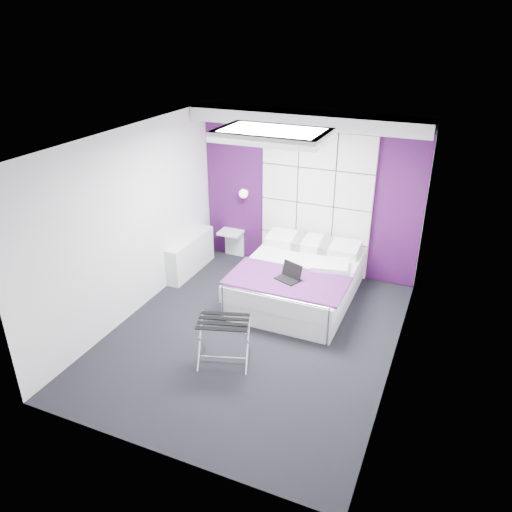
# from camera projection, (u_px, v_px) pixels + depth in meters

# --- Properties ---
(floor) EXTENTS (4.40, 4.40, 0.00)m
(floor) POSITION_uv_depth(u_px,v_px,m) (253.00, 335.00, 6.66)
(floor) COLOR black
(floor) RESTS_ON ground
(ceiling) EXTENTS (4.40, 4.40, 0.00)m
(ceiling) POSITION_uv_depth(u_px,v_px,m) (253.00, 140.00, 5.54)
(ceiling) COLOR white
(ceiling) RESTS_ON wall_back
(wall_back) EXTENTS (3.60, 0.00, 3.60)m
(wall_back) POSITION_uv_depth(u_px,v_px,m) (308.00, 194.00, 7.92)
(wall_back) COLOR white
(wall_back) RESTS_ON floor
(wall_left) EXTENTS (0.00, 4.40, 4.40)m
(wall_left) POSITION_uv_depth(u_px,v_px,m) (131.00, 225.00, 6.74)
(wall_left) COLOR white
(wall_left) RESTS_ON floor
(wall_right) EXTENTS (0.00, 4.40, 4.40)m
(wall_right) POSITION_uv_depth(u_px,v_px,m) (403.00, 273.00, 5.46)
(wall_right) COLOR white
(wall_right) RESTS_ON floor
(accent_wall) EXTENTS (3.58, 0.02, 2.58)m
(accent_wall) POSITION_uv_depth(u_px,v_px,m) (308.00, 194.00, 7.92)
(accent_wall) COLOR #3F1045
(accent_wall) RESTS_ON wall_back
(soffit) EXTENTS (3.58, 0.50, 0.20)m
(soffit) POSITION_uv_depth(u_px,v_px,m) (307.00, 119.00, 7.20)
(soffit) COLOR white
(soffit) RESTS_ON wall_back
(headboard) EXTENTS (1.80, 0.08, 2.30)m
(headboard) POSITION_uv_depth(u_px,v_px,m) (316.00, 204.00, 7.88)
(headboard) COLOR silver
(headboard) RESTS_ON wall_back
(skylight) EXTENTS (1.36, 0.86, 0.12)m
(skylight) POSITION_uv_depth(u_px,v_px,m) (272.00, 134.00, 6.06)
(skylight) COLOR white
(skylight) RESTS_ON ceiling
(wall_lamp) EXTENTS (0.15, 0.15, 0.15)m
(wall_lamp) POSITION_uv_depth(u_px,v_px,m) (244.00, 193.00, 8.22)
(wall_lamp) COLOR white
(wall_lamp) RESTS_ON wall_back
(radiator) EXTENTS (0.22, 1.20, 0.60)m
(radiator) POSITION_uv_depth(u_px,v_px,m) (191.00, 255.00, 8.21)
(radiator) COLOR white
(radiator) RESTS_ON floor
(bed) EXTENTS (1.65, 1.99, 0.70)m
(bed) POSITION_uv_depth(u_px,v_px,m) (298.00, 281.00, 7.40)
(bed) COLOR white
(bed) RESTS_ON floor
(nightstand) EXTENTS (0.40, 0.31, 0.04)m
(nightstand) POSITION_uv_depth(u_px,v_px,m) (231.00, 233.00, 8.59)
(nightstand) COLOR white
(nightstand) RESTS_ON wall_back
(luggage_rack) EXTENTS (0.60, 0.45, 0.59)m
(luggage_rack) POSITION_uv_depth(u_px,v_px,m) (224.00, 342.00, 6.01)
(luggage_rack) COLOR silver
(luggage_rack) RESTS_ON floor
(laptop) EXTENTS (0.32, 0.23, 0.23)m
(laptop) POSITION_uv_depth(u_px,v_px,m) (289.00, 275.00, 6.89)
(laptop) COLOR black
(laptop) RESTS_ON bed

